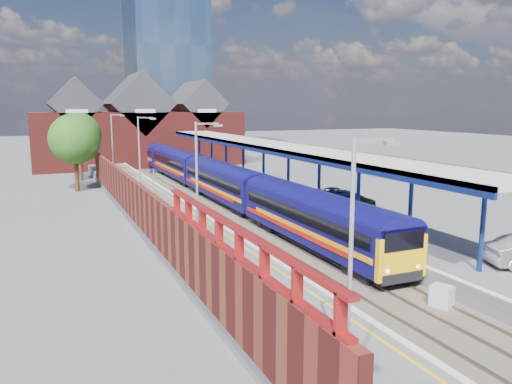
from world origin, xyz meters
TOP-DOWN VIEW (x-y plane):
  - ground at (0.00, 30.00)m, footprint 240.00×240.00m
  - ballast_bed at (0.00, 20.00)m, footprint 6.00×76.00m
  - rails at (0.00, 20.00)m, footprint 4.51×76.00m
  - left_platform at (-5.50, 20.00)m, footprint 5.00×76.00m
  - right_platform at (6.00, 20.00)m, footprint 6.00×76.00m
  - coping_left at (-3.15, 20.00)m, footprint 0.30×76.00m
  - coping_right at (3.15, 20.00)m, footprint 0.30×76.00m
  - yellow_line at (-3.75, 20.00)m, footprint 0.14×76.00m
  - train at (1.49, 32.11)m, footprint 2.87×65.90m
  - canopy at (5.48, 21.95)m, footprint 4.50×52.00m
  - lamp_post_a at (-6.36, -8.00)m, footprint 1.48×0.18m
  - lamp_post_b at (-6.36, 6.00)m, footprint 1.48×0.18m
  - lamp_post_c at (-6.36, 22.00)m, footprint 1.48×0.18m
  - lamp_post_d at (-6.36, 38.00)m, footprint 1.48×0.18m
  - platform_sign at (-5.00, 24.00)m, footprint 0.55×0.08m
  - brick_wall at (-8.10, 13.54)m, footprint 0.35×50.00m
  - station_building at (0.00, 58.00)m, footprint 30.00×12.12m
  - glass_tower at (10.00, 80.00)m, footprint 14.20×14.20m
  - tree_near at (-10.35, 35.91)m, footprint 5.20×5.20m
  - tree_far at (-9.35, 43.91)m, footprint 5.20×5.20m
  - parked_car_dark at (7.99, 12.58)m, footprint 4.43×3.12m
  - parked_car_blue at (8.50, 16.00)m, footprint 4.27×2.06m
  - relay_cabinet at (1.94, -2.82)m, footprint 0.99×1.10m

SIDE VIEW (x-z plane):
  - ground at x=0.00m, z-range 0.00..0.00m
  - ballast_bed at x=0.00m, z-range 0.00..0.06m
  - rails at x=0.00m, z-range 0.05..0.19m
  - left_platform at x=-5.50m, z-range 0.00..1.00m
  - right_platform at x=6.00m, z-range 0.00..1.00m
  - relay_cabinet at x=1.94m, z-range 0.00..1.00m
  - yellow_line at x=-3.75m, z-range 1.00..1.01m
  - coping_left at x=-3.15m, z-range 1.00..1.05m
  - coping_right at x=3.15m, z-range 1.00..1.05m
  - parked_car_blue at x=8.50m, z-range 1.00..2.17m
  - parked_car_dark at x=7.99m, z-range 1.00..2.19m
  - train at x=1.49m, z-range 0.40..3.85m
  - brick_wall at x=-8.10m, z-range 0.52..4.38m
  - platform_sign at x=-5.00m, z-range 1.44..3.94m
  - lamp_post_a at x=-6.36m, z-range 1.49..8.49m
  - lamp_post_b at x=-6.36m, z-range 1.49..8.49m
  - lamp_post_c at x=-6.36m, z-range 1.49..8.49m
  - lamp_post_d at x=-6.36m, z-range 1.49..8.49m
  - canopy at x=5.48m, z-range 3.01..7.49m
  - tree_near at x=-10.35m, z-range 1.30..9.40m
  - tree_far at x=-9.35m, z-range 1.30..9.40m
  - station_building at x=0.00m, z-range -1.44..12.34m
  - glass_tower at x=10.00m, z-range 0.05..40.35m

